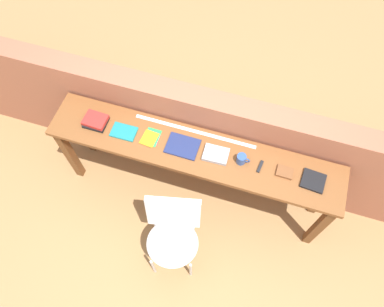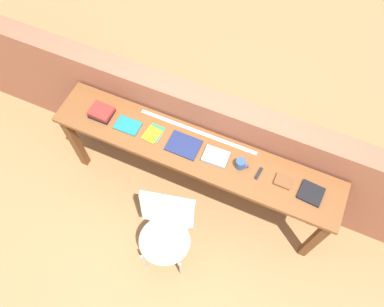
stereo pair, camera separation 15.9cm
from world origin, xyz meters
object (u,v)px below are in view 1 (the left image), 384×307
mug (242,159)px  book_stack_leftmost (96,121)px  pamphlet_pile_colourful (151,138)px  magazine_cycling (124,132)px  multitool_folded (260,167)px  book_repair_rightmost (313,181)px  chair_white_moulded (173,233)px  leather_journal_brown (285,172)px  book_open_centre (183,146)px

mug → book_stack_leftmost: bearing=-179.6°
pamphlet_pile_colourful → mug: (0.77, 0.01, 0.04)m
book_stack_leftmost → magazine_cycling: book_stack_leftmost is taller
pamphlet_pile_colourful → multitool_folded: 0.93m
book_stack_leftmost → book_repair_rightmost: 1.85m
chair_white_moulded → mug: bearing=58.5°
magazine_cycling → book_repair_rightmost: bearing=-0.1°
chair_white_moulded → multitool_folded: (0.54, 0.63, 0.36)m
chair_white_moulded → pamphlet_pile_colourful: bearing=121.7°
chair_white_moulded → book_stack_leftmost: book_stack_leftmost is taller
chair_white_moulded → book_repair_rightmost: size_ratio=4.96×
chair_white_moulded → leather_journal_brown: (0.74, 0.64, 0.37)m
mug → book_open_centre: bearing=-178.9°
chair_white_moulded → book_stack_leftmost: size_ratio=4.52×
magazine_cycling → book_repair_rightmost: (1.59, 0.02, 0.00)m
leather_journal_brown → book_repair_rightmost: same height
leather_journal_brown → mug: bearing=-178.0°
book_open_centre → chair_white_moulded: bearing=-79.7°
pamphlet_pile_colourful → multitool_folded: (0.93, 0.00, 0.00)m
chair_white_moulded → magazine_cycling: 0.94m
mug → book_repair_rightmost: 0.58m
chair_white_moulded → book_repair_rightmost: bearing=32.9°
chair_white_moulded → mug: size_ratio=8.10×
book_stack_leftmost → book_open_centre: size_ratio=0.74×
chair_white_moulded → book_stack_leftmost: 1.15m
book_open_centre → book_repair_rightmost: book_repair_rightmost is taller
pamphlet_pile_colourful → book_open_centre: (0.28, -0.00, 0.00)m
pamphlet_pile_colourful → book_repair_rightmost: (1.35, 0.00, 0.01)m
book_stack_leftmost → book_repair_rightmost: (1.85, 0.01, -0.02)m
book_stack_leftmost → magazine_cycling: size_ratio=0.93×
book_stack_leftmost → leather_journal_brown: book_stack_leftmost is taller
magazine_cycling → book_open_centre: bearing=0.7°
magazine_cycling → book_repair_rightmost: 1.59m
book_stack_leftmost → book_open_centre: (0.78, -0.00, -0.02)m
book_open_centre → multitool_folded: 0.65m
chair_white_moulded → book_repair_rightmost: 1.21m
chair_white_moulded → leather_journal_brown: leather_journal_brown is taller
chair_white_moulded → book_open_centre: size_ratio=3.35×
magazine_cycling → multitool_folded: (1.17, 0.02, 0.00)m
multitool_folded → book_repair_rightmost: bearing=-0.1°
book_open_centre → leather_journal_brown: size_ratio=2.05×
mug → pamphlet_pile_colourful: bearing=-179.5°
book_open_centre → mug: 0.50m
magazine_cycling → leather_journal_brown: 1.37m
mug → leather_journal_brown: size_ratio=0.85×
magazine_cycling → book_repair_rightmost: size_ratio=1.18×
mug → leather_journal_brown: bearing=1.1°
pamphlet_pile_colourful → book_repair_rightmost: book_repair_rightmost is taller
magazine_cycling → multitool_folded: 1.17m
pamphlet_pile_colourful → leather_journal_brown: size_ratio=1.39×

